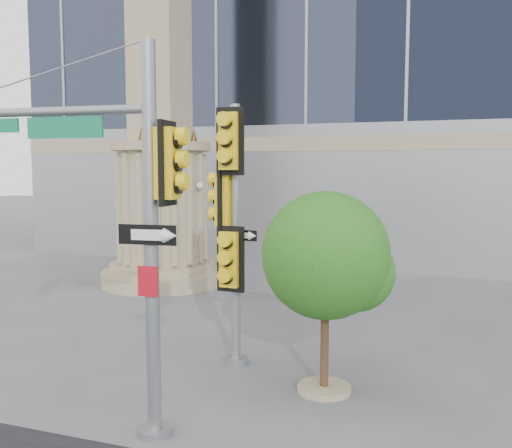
% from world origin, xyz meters
% --- Properties ---
extents(ground, '(120.00, 120.00, 0.00)m').
position_xyz_m(ground, '(0.00, 0.00, 0.00)').
color(ground, '#545456').
rests_on(ground, ground).
extents(monument, '(4.40, 4.40, 16.60)m').
position_xyz_m(monument, '(-6.00, 9.00, 5.52)').
color(monument, gray).
rests_on(monument, ground).
extents(main_signal_pole, '(4.75, 0.83, 6.11)m').
position_xyz_m(main_signal_pole, '(-1.42, -1.60, 3.79)').
color(main_signal_pole, slate).
rests_on(main_signal_pole, ground).
extents(secondary_signal_pole, '(0.95, 0.75, 5.52)m').
position_xyz_m(secondary_signal_pole, '(-0.40, 1.88, 3.24)').
color(secondary_signal_pole, slate).
rests_on(secondary_signal_pole, ground).
extents(street_tree, '(2.43, 2.38, 3.79)m').
position_xyz_m(street_tree, '(1.85, 1.14, 2.50)').
color(street_tree, gray).
rests_on(street_tree, ground).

